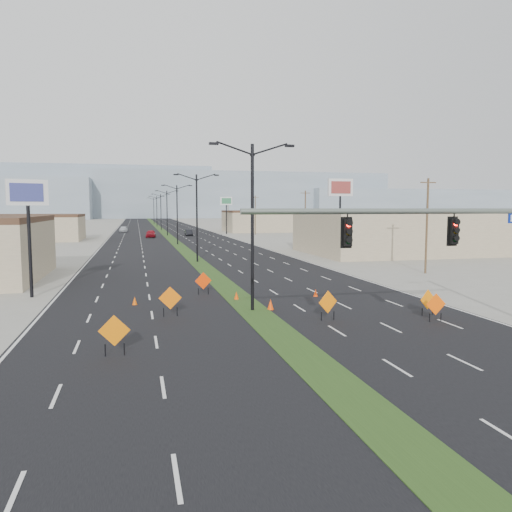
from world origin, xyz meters
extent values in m
plane|color=gray|center=(0.00, 0.00, 0.00)|extent=(600.00, 600.00, 0.00)
cube|color=black|center=(0.00, 100.00, 0.00)|extent=(25.00, 400.00, 0.02)
cube|color=#244117|center=(0.00, 100.00, 0.00)|extent=(2.00, 400.00, 0.04)
cube|color=tan|center=(34.00, 45.00, 2.75)|extent=(36.00, 18.00, 5.50)
cube|color=tan|center=(38.00, 110.00, 2.50)|extent=(44.00, 16.00, 5.00)
cube|color=gray|center=(40.00, 300.00, 14.00)|extent=(220.00, 50.00, 28.00)
cube|color=gray|center=(180.00, 290.00, 9.00)|extent=(160.00, 50.00, 18.00)
cube|color=gray|center=(-30.00, 320.00, 16.00)|extent=(140.00, 50.00, 32.00)
cylinder|color=slate|center=(5.20, 2.00, 6.10)|extent=(16.00, 0.24, 0.24)
cube|color=black|center=(1.70, 2.00, 5.22)|extent=(0.50, 0.28, 1.30)
sphere|color=#FF0C05|center=(1.70, 1.84, 5.57)|extent=(0.22, 0.22, 0.22)
cube|color=black|center=(6.70, 2.00, 5.22)|extent=(0.50, 0.28, 1.30)
sphere|color=#FF0C05|center=(6.70, 1.84, 5.57)|extent=(0.22, 0.22, 0.22)
cylinder|color=black|center=(0.00, 12.00, 5.00)|extent=(0.20, 0.20, 10.00)
cube|color=black|center=(-2.30, 12.00, 9.95)|extent=(0.55, 0.24, 0.14)
cube|color=black|center=(2.30, 12.00, 9.95)|extent=(0.55, 0.24, 0.14)
cylinder|color=black|center=(0.00, 40.00, 5.00)|extent=(0.20, 0.20, 10.00)
cube|color=black|center=(-2.30, 40.00, 9.95)|extent=(0.55, 0.24, 0.14)
cube|color=black|center=(2.30, 40.00, 9.95)|extent=(0.55, 0.24, 0.14)
cylinder|color=black|center=(0.00, 68.00, 5.00)|extent=(0.20, 0.20, 10.00)
cube|color=black|center=(-2.30, 68.00, 9.95)|extent=(0.55, 0.24, 0.14)
cube|color=black|center=(2.30, 68.00, 9.95)|extent=(0.55, 0.24, 0.14)
cylinder|color=black|center=(0.00, 96.00, 5.00)|extent=(0.20, 0.20, 10.00)
cube|color=black|center=(-2.30, 96.00, 9.95)|extent=(0.55, 0.24, 0.14)
cube|color=black|center=(2.30, 96.00, 9.95)|extent=(0.55, 0.24, 0.14)
cylinder|color=black|center=(0.00, 124.00, 5.00)|extent=(0.20, 0.20, 10.00)
cube|color=black|center=(-2.30, 124.00, 9.95)|extent=(0.55, 0.24, 0.14)
cube|color=black|center=(2.30, 124.00, 9.95)|extent=(0.55, 0.24, 0.14)
cylinder|color=black|center=(0.00, 152.00, 5.00)|extent=(0.20, 0.20, 10.00)
cube|color=black|center=(-2.30, 152.00, 9.95)|extent=(0.55, 0.24, 0.14)
cube|color=black|center=(2.30, 152.00, 9.95)|extent=(0.55, 0.24, 0.14)
cylinder|color=black|center=(0.00, 180.00, 5.00)|extent=(0.20, 0.20, 10.00)
cube|color=black|center=(-2.30, 180.00, 9.95)|extent=(0.55, 0.24, 0.14)
cube|color=black|center=(2.30, 180.00, 9.95)|extent=(0.55, 0.24, 0.14)
cylinder|color=#4C3823|center=(20.00, 25.00, 4.50)|extent=(0.20, 0.20, 9.00)
cube|color=#4C3823|center=(20.00, 25.00, 8.60)|extent=(1.60, 0.10, 0.10)
cylinder|color=#4C3823|center=(20.00, 60.00, 4.50)|extent=(0.20, 0.20, 9.00)
cube|color=#4C3823|center=(20.00, 60.00, 8.60)|extent=(1.60, 0.10, 0.10)
cylinder|color=#4C3823|center=(20.00, 95.00, 4.50)|extent=(0.20, 0.20, 9.00)
cube|color=#4C3823|center=(20.00, 95.00, 8.60)|extent=(1.60, 0.10, 0.10)
cylinder|color=#4C3823|center=(20.00, 130.00, 4.50)|extent=(0.20, 0.20, 9.00)
cube|color=#4C3823|center=(20.00, 130.00, 8.60)|extent=(1.60, 0.10, 0.10)
imported|color=maroon|center=(-3.85, 89.35, 0.80)|extent=(2.33, 4.85, 1.60)
imported|color=black|center=(4.52, 94.08, 0.68)|extent=(1.53, 4.16, 1.36)
imported|color=silver|center=(-9.97, 114.95, 0.71)|extent=(2.01, 4.88, 1.41)
cube|color=#DA6904|center=(-7.78, 4.22, 1.10)|extent=(1.33, 0.10, 1.33)
cylinder|color=black|center=(-8.17, 4.22, 0.28)|extent=(0.05, 0.05, 0.55)
cylinder|color=black|center=(-7.39, 4.22, 0.28)|extent=(0.05, 0.05, 0.55)
cube|color=#E76304|center=(-4.98, 11.42, 1.09)|extent=(1.32, 0.09, 1.32)
cylinder|color=black|center=(-5.36, 11.42, 0.27)|extent=(0.05, 0.05, 0.55)
cylinder|color=black|center=(-4.60, 11.42, 0.27)|extent=(0.05, 0.05, 0.55)
cube|color=#F03905|center=(-2.19, 18.15, 1.03)|extent=(1.22, 0.27, 1.23)
cylinder|color=black|center=(-2.55, 18.15, 0.26)|extent=(0.05, 0.05, 0.51)
cylinder|color=black|center=(-1.83, 18.15, 0.26)|extent=(0.05, 0.05, 0.51)
cube|color=orange|center=(3.45, 8.37, 1.05)|extent=(1.22, 0.42, 1.26)
cylinder|color=black|center=(3.08, 8.37, 0.26)|extent=(0.05, 0.05, 0.52)
cylinder|color=black|center=(3.81, 8.37, 0.26)|extent=(0.05, 0.05, 0.52)
cube|color=#FF5505|center=(9.06, 6.66, 0.99)|extent=(1.19, 0.04, 1.19)
cylinder|color=black|center=(8.71, 6.66, 0.25)|extent=(0.05, 0.05, 0.50)
cylinder|color=black|center=(9.40, 6.66, 0.25)|extent=(0.05, 0.05, 0.50)
cube|color=orange|center=(9.54, 8.20, 0.96)|extent=(1.12, 0.35, 1.15)
cylinder|color=black|center=(9.20, 8.20, 0.24)|extent=(0.05, 0.05, 0.48)
cylinder|color=black|center=(9.88, 8.20, 0.24)|extent=(0.05, 0.05, 0.48)
cone|color=#F84205|center=(1.12, 11.92, 0.34)|extent=(0.43, 0.43, 0.67)
cone|color=#E74304|center=(-0.26, 15.69, 0.29)|extent=(0.46, 0.46, 0.58)
cone|color=#FF3D05|center=(5.40, 15.57, 0.27)|extent=(0.39, 0.39, 0.54)
cone|color=#D95004|center=(-6.98, 15.46, 0.27)|extent=(0.42, 0.42, 0.55)
cylinder|color=black|center=(-14.00, 20.04, 3.38)|extent=(0.24, 0.24, 6.76)
cube|color=white|center=(-14.00, 20.04, 7.29)|extent=(2.61, 1.29, 1.78)
cube|color=#383E87|center=(-14.00, 19.84, 7.29)|extent=(2.01, 0.81, 1.24)
cylinder|color=black|center=(17.75, 40.50, 4.04)|extent=(0.24, 0.24, 8.09)
cube|color=white|center=(17.75, 40.50, 8.72)|extent=(3.19, 0.37, 2.13)
cube|color=#943531|center=(17.75, 40.30, 8.72)|extent=(2.55, 0.07, 1.49)
cylinder|color=black|center=(14.02, 99.32, 3.62)|extent=(0.24, 0.24, 7.25)
cube|color=white|center=(14.02, 99.32, 7.82)|extent=(2.76, 1.46, 1.91)
cube|color=#30794D|center=(14.02, 99.12, 7.82)|extent=(2.12, 0.96, 1.33)
camera|label=1|loc=(-6.78, -17.14, 6.25)|focal=35.00mm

